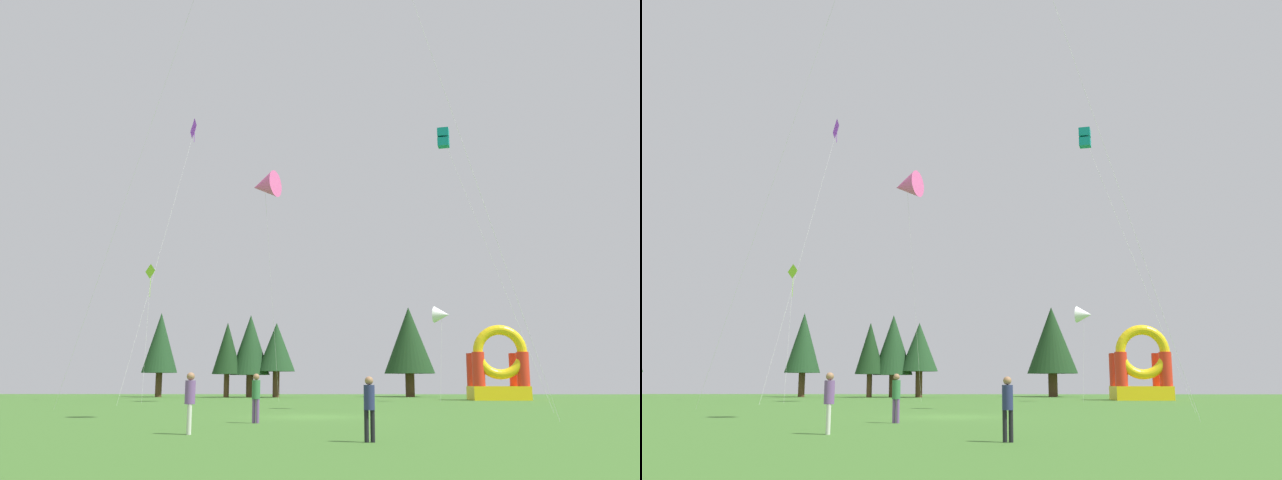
# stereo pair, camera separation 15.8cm
# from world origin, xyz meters

# --- Properties ---
(ground_plane) EXTENTS (120.00, 120.00, 0.00)m
(ground_plane) POSITION_xyz_m (0.00, 0.00, 0.00)
(ground_plane) COLOR #3D6B28
(kite_white_delta) EXTENTS (1.69, 1.90, 7.54)m
(kite_white_delta) POSITION_xyz_m (9.53, 24.56, 6.85)
(kite_white_delta) COLOR white
(kite_white_delta) RESTS_ON ground_plane
(kite_teal_box) EXTENTS (5.30, 1.65, 15.80)m
(kite_teal_box) POSITION_xyz_m (7.37, 6.23, 15.22)
(kite_teal_box) COLOR #0C7F7A
(kite_teal_box) RESTS_ON ground_plane
(kite_lime_diamond) EXTENTS (0.83, 2.90, 10.68)m
(kite_lime_diamond) POSITION_xyz_m (-13.89, 23.50, 10.13)
(kite_lime_diamond) COLOR #8CD826
(kite_lime_diamond) RESTS_ON ground_plane
(kite_purple_diamond) EXTENTS (3.26, 9.37, 23.47)m
(kite_purple_diamond) POSITION_xyz_m (-10.99, 24.68, 22.67)
(kite_purple_diamond) COLOR purple
(kite_purple_diamond) RESTS_ON ground_plane
(kite_pink_delta) EXTENTS (2.73, 4.16, 18.06)m
(kite_pink_delta) POSITION_xyz_m (-4.60, 21.71, 16.91)
(kite_pink_delta) COLOR #EA599E
(kite_pink_delta) RESTS_ON ground_plane
(person_far_side) EXTENTS (0.38, 0.38, 1.81)m
(person_far_side) POSITION_xyz_m (-3.12, -10.86, 1.08)
(person_far_side) COLOR silver
(person_far_side) RESTS_ON ground_plane
(person_near_camera) EXTENTS (0.43, 0.43, 1.84)m
(person_near_camera) POSITION_xyz_m (-1.84, -4.96, 1.09)
(person_near_camera) COLOR #724C8C
(person_near_camera) RESTS_ON ground_plane
(person_midfield) EXTENTS (0.32, 0.32, 1.67)m
(person_midfield) POSITION_xyz_m (2.13, -13.48, 0.99)
(person_midfield) COLOR black
(person_midfield) RESTS_ON ground_plane
(inflatable_blue_arch) EXTENTS (4.83, 3.78, 6.36)m
(inflatable_blue_arch) POSITION_xyz_m (15.01, 29.83, 2.28)
(inflatable_blue_arch) COLOR yellow
(inflatable_blue_arch) RESTS_ON ground_plane
(tree_row_1) EXTENTS (3.71, 3.71, 8.75)m
(tree_row_1) POSITION_xyz_m (-17.64, 41.97, 5.56)
(tree_row_1) COLOR #4C331E
(tree_row_1) RESTS_ON ground_plane
(tree_row_2) EXTENTS (3.03, 3.03, 7.58)m
(tree_row_2) POSITION_xyz_m (-10.28, 40.39, 4.90)
(tree_row_2) COLOR #4C331E
(tree_row_2) RESTS_ON ground_plane
(tree_row_3) EXTENTS (4.10, 4.10, 8.42)m
(tree_row_3) POSITION_xyz_m (-8.00, 41.20, 5.29)
(tree_row_3) COLOR #4C331E
(tree_row_3) RESTS_ON ground_plane
(tree_row_4) EXTENTS (3.88, 3.88, 7.57)m
(tree_row_4) POSITION_xyz_m (-5.25, 40.85, 5.03)
(tree_row_4) COLOR #4C331E
(tree_row_4) RESTS_ON ground_plane
(tree_row_5) EXTENTS (5.38, 5.38, 9.47)m
(tree_row_5) POSITION_xyz_m (8.70, 43.80, 5.90)
(tree_row_5) COLOR #4C331E
(tree_row_5) RESTS_ON ground_plane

